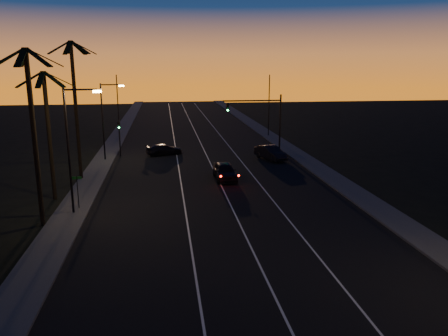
{
  "coord_description": "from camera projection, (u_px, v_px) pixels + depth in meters",
  "views": [
    {
      "loc": [
        -4.34,
        -10.94,
        10.56
      ],
      "look_at": [
        0.16,
        21.71,
        2.66
      ],
      "focal_mm": 35.0,
      "sensor_mm": 36.0,
      "label": 1
    }
  ],
  "objects": [
    {
      "name": "lane_stripe_mid",
      "position": [
        216.0,
        175.0,
        42.54
      ],
      "size": [
        0.12,
        160.0,
        0.01
      ],
      "primitive_type": "cube",
      "color": "silver",
      "rests_on": "road"
    },
    {
      "name": "far_pole_left",
      "position": [
        118.0,
        106.0,
        64.05
      ],
      "size": [
        0.14,
        0.14,
        9.0
      ],
      "primitive_type": "cylinder",
      "color": "black",
      "rests_on": "ground"
    },
    {
      "name": "palm_far",
      "position": [
        75.0,
        97.0,
        39.09
      ],
      "size": [
        4.25,
        4.16,
        12.53
      ],
      "color": "black",
      "rests_on": "ground"
    },
    {
      "name": "lead_car",
      "position": [
        225.0,
        171.0,
        40.63
      ],
      "size": [
        1.97,
        5.22,
        1.58
      ],
      "color": "black",
      "rests_on": "road"
    },
    {
      "name": "far_pole_right",
      "position": [
        269.0,
        106.0,
        64.08
      ],
      "size": [
        0.14,
        0.14,
        9.0
      ],
      "primitive_type": "cylinder",
      "color": "black",
      "rests_on": "ground"
    },
    {
      "name": "signal_post",
      "position": [
        119.0,
        132.0,
        50.16
      ],
      "size": [
        0.28,
        0.37,
        4.2
      ],
      "color": "black",
      "rests_on": "ground"
    },
    {
      "name": "streetlight_left_near",
      "position": [
        72.0,
        141.0,
        30.19
      ],
      "size": [
        2.55,
        0.26,
        9.0
      ],
      "color": "black",
      "rests_on": "ground"
    },
    {
      "name": "lane_stripe_right",
      "position": [
        251.0,
        173.0,
        43.01
      ],
      "size": [
        0.12,
        160.0,
        0.01
      ],
      "primitive_type": "cube",
      "color": "silver",
      "rests_on": "road"
    },
    {
      "name": "street_sign",
      "position": [
        78.0,
        188.0,
        31.99
      ],
      "size": [
        0.7,
        0.06,
        2.6
      ],
      "color": "black",
      "rests_on": "ground"
    },
    {
      "name": "sidewalk_right",
      "position": [
        321.0,
        170.0,
        43.95
      ],
      "size": [
        2.4,
        170.0,
        0.16
      ],
      "primitive_type": "cube",
      "color": "#3B3B38",
      "rests_on": "ground"
    },
    {
      "name": "palm_near",
      "position": [
        33.0,
        120.0,
        27.6
      ],
      "size": [
        4.25,
        4.16,
        11.53
      ],
      "color": "black",
      "rests_on": "ground"
    },
    {
      "name": "cross_car",
      "position": [
        164.0,
        150.0,
        51.69
      ],
      "size": [
        4.67,
        3.07,
        1.26
      ],
      "color": "black",
      "rests_on": "road"
    },
    {
      "name": "streetlight_left_far",
      "position": [
        105.0,
        115.0,
        47.59
      ],
      "size": [
        2.55,
        0.26,
        8.5
      ],
      "color": "black",
      "rests_on": "ground"
    },
    {
      "name": "right_car",
      "position": [
        271.0,
        153.0,
        49.15
      ],
      "size": [
        3.08,
        4.98,
        1.55
      ],
      "color": "black",
      "rests_on": "road"
    },
    {
      "name": "palm_mid",
      "position": [
        48.0,
        121.0,
        33.49
      ],
      "size": [
        4.25,
        4.16,
        10.03
      ],
      "color": "black",
      "rests_on": "ground"
    },
    {
      "name": "signal_mast",
      "position": [
        261.0,
        113.0,
        51.94
      ],
      "size": [
        7.1,
        0.41,
        7.0
      ],
      "color": "black",
      "rests_on": "ground"
    },
    {
      "name": "road",
      "position": [
        211.0,
        175.0,
        42.48
      ],
      "size": [
        20.0,
        170.0,
        0.01
      ],
      "primitive_type": "cube",
      "color": "black",
      "rests_on": "ground"
    },
    {
      "name": "lane_stripe_left",
      "position": [
        180.0,
        176.0,
        42.08
      ],
      "size": [
        0.12,
        160.0,
        0.01
      ],
      "primitive_type": "cube",
      "color": "silver",
      "rests_on": "road"
    },
    {
      "name": "sidewalk_left",
      "position": [
        92.0,
        178.0,
        40.98
      ],
      "size": [
        2.4,
        170.0,
        0.16
      ],
      "primitive_type": "cube",
      "color": "#3B3B38",
      "rests_on": "ground"
    }
  ]
}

